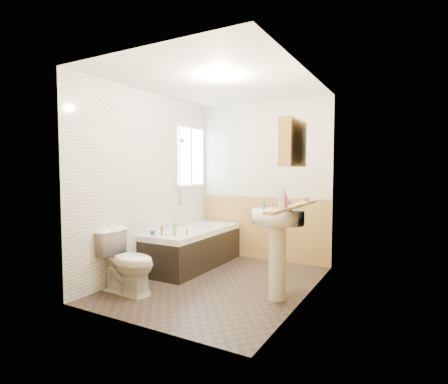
{
  "coord_description": "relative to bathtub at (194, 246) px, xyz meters",
  "views": [
    {
      "loc": [
        2.17,
        -3.75,
        1.43
      ],
      "look_at": [
        0.0,
        0.15,
        1.15
      ],
      "focal_mm": 28.0,
      "sensor_mm": 36.0,
      "label": 1
    }
  ],
  "objects": [
    {
      "name": "green_bottle",
      "position": [
        1.77,
        -1.01,
        0.87
      ],
      "size": [
        0.05,
        0.05,
        0.2
      ],
      "primitive_type": "cone",
      "rotation": [
        0.0,
        0.0,
        0.35
      ],
      "color": "maroon",
      "rests_on": "pine_shelf"
    },
    {
      "name": "sink",
      "position": [
        1.57,
        -0.67,
        0.42
      ],
      "size": [
        0.58,
        0.47,
        1.12
      ],
      "rotation": [
        0.0,
        0.0,
        0.21
      ],
      "color": "white",
      "rests_on": "floor"
    },
    {
      "name": "toilet",
      "position": [
        -0.03,
        -1.33,
        0.07
      ],
      "size": [
        0.76,
        0.44,
        0.73
      ],
      "primitive_type": "imported",
      "rotation": [
        0.0,
        0.0,
        1.53
      ],
      "color": "white",
      "rests_on": "floor"
    },
    {
      "name": "medicine_cabinet",
      "position": [
        1.74,
        -0.71,
        1.42
      ],
      "size": [
        0.14,
        0.55,
        0.5
      ],
      "color": "tan",
      "rests_on": "wall_right"
    },
    {
      "name": "clear_bottle",
      "position": [
        1.42,
        -0.71,
        0.75
      ],
      "size": [
        0.03,
        0.03,
        0.09
      ],
      "primitive_type": "cylinder",
      "rotation": [
        0.0,
        0.0,
        -0.05
      ],
      "color": "#388447",
      "rests_on": "sink"
    },
    {
      "name": "blue_gel",
      "position": [
        0.1,
        -0.58,
        0.35
      ],
      "size": [
        0.05,
        0.05,
        0.17
      ],
      "primitive_type": "cube",
      "rotation": [
        0.0,
        0.0,
        -0.42
      ],
      "color": "#59C647",
      "rests_on": "bathtub"
    },
    {
      "name": "window",
      "position": [
        -0.33,
        0.42,
        1.36
      ],
      "size": [
        0.03,
        0.79,
        0.99
      ],
      "color": "white",
      "rests_on": "wall_left"
    },
    {
      "name": "orange_bottle",
      "position": [
        0.23,
        -0.5,
        0.31
      ],
      "size": [
        0.03,
        0.03,
        0.08
      ],
      "primitive_type": "cylinder",
      "rotation": [
        0.0,
        0.0,
        0.05
      ],
      "color": "#388447",
      "rests_on": "bathtub"
    },
    {
      "name": "tile_cladding_left",
      "position": [
        -0.36,
        -0.53,
        0.96
      ],
      "size": [
        0.01,
        2.8,
        2.5
      ],
      "primitive_type": "cube",
      "color": "white",
      "rests_on": "wall_left"
    },
    {
      "name": "wainscot_back",
      "position": [
        0.73,
        0.86,
        0.21
      ],
      "size": [
        2.2,
        0.01,
        1.0
      ],
      "primitive_type": "cube",
      "color": "tan",
      "rests_on": "wall_back"
    },
    {
      "name": "wainscot_right",
      "position": [
        1.82,
        -0.53,
        0.21
      ],
      "size": [
        0.01,
        2.8,
        1.0
      ],
      "primitive_type": "cube",
      "color": "tan",
      "rests_on": "wall_right"
    },
    {
      "name": "foam_can",
      "position": [
        1.77,
        -1.11,
        0.87
      ],
      "size": [
        0.06,
        0.06,
        0.19
      ],
      "primitive_type": "cylinder",
      "rotation": [
        0.0,
        0.0,
        -0.1
      ],
      "color": "silver",
      "rests_on": "pine_shelf"
    },
    {
      "name": "wall_front",
      "position": [
        0.73,
        -1.94,
        0.96
      ],
      "size": [
        2.2,
        0.02,
        2.5
      ],
      "primitive_type": "cube",
      "color": "beige",
      "rests_on": "ground"
    },
    {
      "name": "ceiling",
      "position": [
        0.73,
        -0.53,
        2.21
      ],
      "size": [
        2.8,
        2.8,
        0.0
      ],
      "primitive_type": "plane",
      "rotation": [
        3.14,
        0.0,
        0.0
      ],
      "color": "white",
      "rests_on": "ground"
    },
    {
      "name": "bathtub",
      "position": [
        0.0,
        0.0,
        0.0
      ],
      "size": [
        0.7,
        1.67,
        0.7
      ],
      "color": "black",
      "rests_on": "floor"
    },
    {
      "name": "wainscot_front",
      "position": [
        0.73,
        -1.91,
        0.21
      ],
      "size": [
        2.2,
        0.01,
        1.0
      ],
      "primitive_type": "cube",
      "color": "tan",
      "rests_on": "wall_front"
    },
    {
      "name": "tile_return_back",
      "position": [
        0.01,
        0.86,
        1.46
      ],
      "size": [
        0.75,
        0.01,
        1.5
      ],
      "primitive_type": "cube",
      "color": "white",
      "rests_on": "wall_back"
    },
    {
      "name": "shower_riser",
      "position": [
        -0.31,
        0.1,
        1.29
      ],
      "size": [
        0.11,
        0.08,
        1.21
      ],
      "color": "silver",
      "rests_on": "wall_left"
    },
    {
      "name": "black_jar",
      "position": [
        1.77,
        -0.23,
        0.79
      ],
      "size": [
        0.06,
        0.06,
        0.04
      ],
      "primitive_type": "cylinder",
      "rotation": [
        0.0,
        0.0,
        -0.03
      ],
      "color": "purple",
      "rests_on": "pine_shelf"
    },
    {
      "name": "cream_jar",
      "position": [
        -0.2,
        -0.67,
        0.29
      ],
      "size": [
        0.11,
        0.11,
        0.05
      ],
      "primitive_type": "cylinder",
      "rotation": [
        0.0,
        0.0,
        -0.41
      ],
      "color": "#19339E",
      "rests_on": "bathtub"
    },
    {
      "name": "wall_right",
      "position": [
        1.84,
        -0.53,
        0.96
      ],
      "size": [
        0.02,
        2.8,
        2.5
      ],
      "primitive_type": "cube",
      "color": "beige",
      "rests_on": "ground"
    },
    {
      "name": "pine_shelf",
      "position": [
        1.77,
        -0.71,
        0.76
      ],
      "size": [
        0.1,
        1.51,
        0.03
      ],
      "primitive_type": "cube",
      "color": "tan",
      "rests_on": "wall_right"
    },
    {
      "name": "wall_back",
      "position": [
        0.73,
        0.88,
        0.96
      ],
      "size": [
        2.2,
        0.02,
        2.5
      ],
      "primitive_type": "cube",
      "color": "beige",
      "rests_on": "ground"
    },
    {
      "name": "wall_left",
      "position": [
        -0.38,
        -0.53,
        0.96
      ],
      "size": [
        0.02,
        2.8,
        2.5
      ],
      "primitive_type": "cube",
      "color": "beige",
      "rests_on": "ground"
    },
    {
      "name": "floor",
      "position": [
        0.73,
        -0.53,
        -0.29
      ],
      "size": [
        2.8,
        2.8,
        0.0
      ],
      "primitive_type": "plane",
      "color": "#2D2520",
      "rests_on": "ground"
    },
    {
      "name": "soap_bottle",
      "position": [
        1.7,
        -0.75,
        0.74
      ],
      "size": [
        0.11,
        0.18,
        0.08
      ],
      "primitive_type": "imported",
      "rotation": [
        0.0,
        0.0,
        -0.26
      ],
      "color": "purple",
      "rests_on": "sink"
    }
  ]
}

